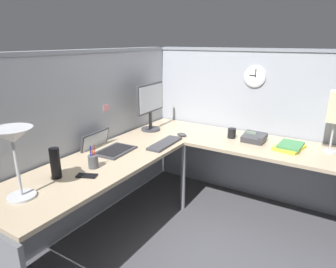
% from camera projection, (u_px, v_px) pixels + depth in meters
% --- Properties ---
extents(ground_plane, '(6.80, 6.80, 0.00)m').
position_uv_depth(ground_plane, '(189.00, 220.00, 2.86)').
color(ground_plane, '#47474C').
extents(cubicle_wall_back, '(2.57, 0.12, 1.58)m').
position_uv_depth(cubicle_wall_back, '(89.00, 137.00, 2.76)').
color(cubicle_wall_back, '#999EA8').
rests_on(cubicle_wall_back, ground).
extents(cubicle_wall_right, '(0.12, 2.37, 1.58)m').
position_uv_depth(cubicle_wall_right, '(250.00, 124.00, 3.20)').
color(cubicle_wall_right, '#999EA8').
rests_on(cubicle_wall_right, ground).
extents(desk, '(2.35, 2.15, 0.73)m').
position_uv_depth(desk, '(187.00, 166.00, 2.53)').
color(desk, tan).
rests_on(desk, ground).
extents(monitor, '(0.46, 0.20, 0.50)m').
position_uv_depth(monitor, '(150.00, 103.00, 3.12)').
color(monitor, '#38383D').
rests_on(monitor, desk).
extents(laptop, '(0.36, 0.40, 0.22)m').
position_uv_depth(laptop, '(106.00, 147.00, 2.62)').
color(laptop, '#38383D').
rests_on(laptop, desk).
extents(keyboard, '(0.44, 0.16, 0.02)m').
position_uv_depth(keyboard, '(165.00, 143.00, 2.76)').
color(keyboard, '#38383D').
rests_on(keyboard, desk).
extents(computer_mouse, '(0.06, 0.10, 0.03)m').
position_uv_depth(computer_mouse, '(182.00, 135.00, 3.00)').
color(computer_mouse, '#38383D').
rests_on(computer_mouse, desk).
extents(desk_lamp_dome, '(0.24, 0.24, 0.44)m').
position_uv_depth(desk_lamp_dome, '(13.00, 142.00, 1.73)').
color(desk_lamp_dome, '#B7BABF').
rests_on(desk_lamp_dome, desk).
extents(pen_cup, '(0.08, 0.08, 0.18)m').
position_uv_depth(pen_cup, '(93.00, 161.00, 2.25)').
color(pen_cup, '#4C4C51').
rests_on(pen_cup, desk).
extents(cell_phone, '(0.12, 0.16, 0.01)m').
position_uv_depth(cell_phone, '(87.00, 176.00, 2.12)').
color(cell_phone, black).
rests_on(cell_phone, desk).
extents(thermos_flask, '(0.07, 0.07, 0.22)m').
position_uv_depth(thermos_flask, '(55.00, 163.00, 2.07)').
color(thermos_flask, black).
rests_on(thermos_flask, desk).
extents(office_phone, '(0.20, 0.21, 0.11)m').
position_uv_depth(office_phone, '(255.00, 138.00, 2.83)').
color(office_phone, '#38383D').
rests_on(office_phone, desk).
extents(book_stack, '(0.31, 0.26, 0.04)m').
position_uv_depth(book_stack, '(290.00, 146.00, 2.65)').
color(book_stack, yellow).
rests_on(book_stack, desk).
extents(coffee_mug, '(0.08, 0.08, 0.10)m').
position_uv_depth(coffee_mug, '(232.00, 133.00, 2.94)').
color(coffee_mug, black).
rests_on(coffee_mug, desk).
extents(wall_clock, '(0.04, 0.22, 0.22)m').
position_uv_depth(wall_clock, '(255.00, 76.00, 2.99)').
color(wall_clock, '#B7BABF').
extents(pinned_note_leftmost, '(0.08, 0.00, 0.06)m').
position_uv_depth(pinned_note_leftmost, '(106.00, 108.00, 2.82)').
color(pinned_note_leftmost, pink).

